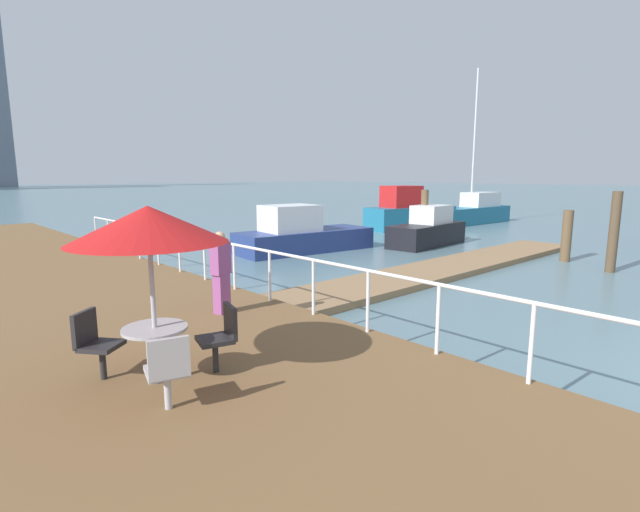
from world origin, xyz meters
TOP-DOWN VIEW (x-y plane):
  - ground_plane at (0.00, 20.00)m, footprint 300.00×300.00m
  - floating_dock at (4.08, 8.17)m, footprint 15.16×2.00m
  - boardwalk_railing at (-3.15, 6.50)m, footprint 0.06×24.62m
  - dock_piling_2 at (8.60, 12.26)m, footprint 0.32×0.32m
  - dock_piling_3 at (7.63, 4.57)m, footprint 0.29×0.29m
  - dock_piling_4 at (8.59, 6.27)m, footprint 0.34×0.34m
  - moored_boat_0 at (18.24, 15.37)m, footprint 6.79×1.89m
  - moored_boat_1 at (12.88, 16.32)m, footprint 5.56×2.89m
  - moored_boat_3 at (8.29, 11.83)m, footprint 4.38×1.85m
  - moored_boat_5 at (3.17, 14.28)m, footprint 5.79×2.60m
  - cafe_table_round at (-6.61, 5.62)m, footprint 0.80×0.80m
  - patio_umbrella at (-6.61, 5.62)m, footprint 1.90×1.90m
  - cafe_chair_0 at (-5.79, 5.40)m, footprint 0.57×0.55m
  - cafe_chair_1 at (-7.13, 6.28)m, footprint 0.64×0.64m
  - cafe_chair_2 at (-6.83, 4.80)m, footprint 0.55×0.57m
  - pedestrian_1 at (-4.37, 7.77)m, footprint 0.41×0.32m

SIDE VIEW (x-z plane):
  - ground_plane at x=0.00m, z-range 0.00..0.00m
  - floating_dock at x=4.08m, z-range 0.00..0.18m
  - moored_boat_3 at x=8.29m, z-range -0.21..1.51m
  - moored_boat_5 at x=3.17m, z-range -0.27..1.60m
  - moored_boat_0 at x=18.24m, z-range -3.88..5.40m
  - moored_boat_1 at x=12.88m, z-range -0.33..2.10m
  - dock_piling_4 at x=8.59m, z-range 0.00..1.81m
  - cafe_chair_0 at x=-5.79m, z-range 0.48..1.38m
  - cafe_chair_1 at x=-7.13m, z-range 0.48..1.38m
  - cafe_chair_2 at x=-6.83m, z-range 0.48..1.38m
  - cafe_table_round at x=-6.61m, z-range 0.70..1.44m
  - dock_piling_2 at x=8.60m, z-range 0.00..2.37m
  - pedestrian_1 at x=-4.37m, z-range 0.42..1.99m
  - boardwalk_railing at x=-3.15m, z-range 0.67..1.75m
  - dock_piling_3 at x=7.63m, z-range 0.00..2.53m
  - patio_umbrella at x=-6.61m, z-range 1.30..3.55m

